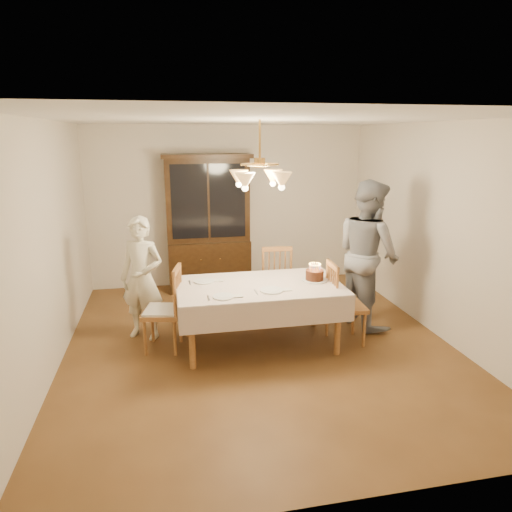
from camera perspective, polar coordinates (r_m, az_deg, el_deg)
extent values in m
plane|color=#573618|center=(5.59, 0.41, -10.99)|extent=(5.00, 5.00, 0.00)
plane|color=white|center=(5.03, 0.47, 16.73)|extent=(5.00, 5.00, 0.00)
plane|color=beige|center=(7.58, -3.47, 6.21)|extent=(4.50, 0.00, 4.50)
plane|color=beige|center=(2.87, 10.88, -8.76)|extent=(4.50, 0.00, 4.50)
plane|color=beige|center=(5.19, -24.65, 0.85)|extent=(0.00, 5.00, 5.00)
plane|color=beige|center=(6.02, 21.91, 2.91)|extent=(0.00, 5.00, 5.00)
cube|color=brown|center=(5.31, 0.43, -3.88)|extent=(1.80, 1.00, 0.04)
cube|color=beige|center=(5.30, 0.43, -3.64)|extent=(1.90, 1.10, 0.01)
cylinder|color=brown|center=(4.96, -8.01, -10.09)|extent=(0.07, 0.07, 0.71)
cylinder|color=brown|center=(5.29, 10.19, -8.54)|extent=(0.07, 0.07, 0.71)
cylinder|color=brown|center=(5.74, -8.55, -6.59)|extent=(0.07, 0.07, 0.71)
cylinder|color=brown|center=(6.02, 7.28, -5.48)|extent=(0.07, 0.07, 0.71)
cube|color=black|center=(7.46, -5.85, -1.05)|extent=(1.30, 0.50, 0.80)
cube|color=black|center=(7.30, -6.11, 7.01)|extent=(1.30, 0.40, 1.30)
cube|color=black|center=(7.10, -5.95, 6.80)|extent=(1.14, 0.01, 1.14)
cube|color=black|center=(7.19, -6.22, 12.33)|extent=(1.38, 0.54, 0.06)
cube|color=brown|center=(6.40, 2.34, -3.22)|extent=(0.47, 0.45, 0.05)
cube|color=brown|center=(6.08, 2.68, 0.89)|extent=(0.40, 0.07, 0.06)
cylinder|color=brown|center=(6.67, 3.61, -4.63)|extent=(0.04, 0.04, 0.43)
cylinder|color=brown|center=(6.61, 0.53, -4.77)|extent=(0.04, 0.04, 0.43)
cylinder|color=brown|center=(6.35, 4.17, -5.64)|extent=(0.04, 0.04, 0.43)
cylinder|color=brown|center=(6.30, 0.94, -5.80)|extent=(0.04, 0.04, 0.43)
cube|color=brown|center=(5.42, -11.64, -6.95)|extent=(0.50, 0.52, 0.05)
cube|color=brown|center=(5.22, -9.90, -1.69)|extent=(0.12, 0.40, 0.06)
cylinder|color=brown|center=(5.71, -12.82, -8.42)|extent=(0.04, 0.04, 0.43)
cylinder|color=brown|center=(5.39, -13.71, -9.91)|extent=(0.04, 0.04, 0.43)
cylinder|color=brown|center=(5.64, -9.42, -8.54)|extent=(0.04, 0.04, 0.43)
cylinder|color=brown|center=(5.32, -10.10, -10.06)|extent=(0.04, 0.04, 0.43)
cube|color=beige|center=(5.41, -11.66, -6.60)|extent=(0.46, 0.47, 0.03)
cube|color=brown|center=(5.60, 11.20, -6.23)|extent=(0.44, 0.46, 0.05)
cube|color=brown|center=(5.37, 9.57, -1.19)|extent=(0.06, 0.40, 0.06)
cylinder|color=brown|center=(5.59, 13.36, -8.99)|extent=(0.04, 0.04, 0.43)
cylinder|color=brown|center=(5.89, 12.08, -7.62)|extent=(0.04, 0.04, 0.43)
cylinder|color=brown|center=(5.47, 10.01, -9.31)|extent=(0.04, 0.04, 0.43)
cylinder|color=brown|center=(5.79, 8.89, -7.89)|extent=(0.04, 0.04, 0.43)
imported|color=#F2EACC|center=(5.70, -14.07, -2.74)|extent=(0.65, 0.57, 1.51)
imported|color=slate|center=(6.07, 13.80, 0.29)|extent=(0.89, 1.05, 1.91)
cylinder|color=white|center=(5.48, 7.31, -3.00)|extent=(0.30, 0.30, 0.01)
cylinder|color=#34160B|center=(5.47, 7.33, -2.35)|extent=(0.21, 0.21, 0.12)
cylinder|color=#598CD8|center=(5.46, 8.00, -1.37)|extent=(0.01, 0.01, 0.07)
sphere|color=#FFB23F|center=(5.45, 8.02, -0.97)|extent=(0.01, 0.01, 0.01)
cylinder|color=pink|center=(5.48, 7.85, -1.30)|extent=(0.01, 0.01, 0.07)
sphere|color=#FFB23F|center=(5.47, 7.86, -0.90)|extent=(0.01, 0.01, 0.01)
cylinder|color=#EACC66|center=(5.50, 7.59, -1.25)|extent=(0.01, 0.01, 0.07)
sphere|color=#FFB23F|center=(5.49, 7.61, -0.85)|extent=(0.01, 0.01, 0.01)
cylinder|color=#598CD8|center=(5.50, 7.30, -1.23)|extent=(0.01, 0.01, 0.07)
sphere|color=#FFB23F|center=(5.49, 7.31, -0.83)|extent=(0.01, 0.01, 0.01)
cylinder|color=pink|center=(5.49, 7.02, -1.24)|extent=(0.01, 0.01, 0.07)
sphere|color=#FFB23F|center=(5.48, 7.03, -0.84)|extent=(0.01, 0.01, 0.01)
cylinder|color=#EACC66|center=(5.47, 6.80, -1.29)|extent=(0.01, 0.01, 0.07)
sphere|color=#FFB23F|center=(5.46, 6.82, -0.89)|extent=(0.01, 0.01, 0.01)
cylinder|color=#598CD8|center=(5.45, 6.70, -1.37)|extent=(0.01, 0.01, 0.07)
sphere|color=#FFB23F|center=(5.44, 6.71, -0.96)|extent=(0.01, 0.01, 0.01)
cylinder|color=pink|center=(5.42, 6.72, -1.45)|extent=(0.01, 0.01, 0.07)
sphere|color=#FFB23F|center=(5.41, 6.74, -1.05)|extent=(0.01, 0.01, 0.01)
cylinder|color=#EACC66|center=(5.40, 6.88, -1.53)|extent=(0.01, 0.01, 0.07)
sphere|color=#FFB23F|center=(5.38, 6.89, -1.12)|extent=(0.01, 0.01, 0.01)
cylinder|color=#598CD8|center=(5.38, 7.13, -1.58)|extent=(0.01, 0.01, 0.07)
sphere|color=#FFB23F|center=(5.37, 7.15, -1.18)|extent=(0.01, 0.01, 0.01)
cylinder|color=pink|center=(5.38, 7.43, -1.60)|extent=(0.01, 0.01, 0.07)
sphere|color=#FFB23F|center=(5.37, 7.45, -1.20)|extent=(0.01, 0.01, 0.01)
cylinder|color=#EACC66|center=(5.39, 7.72, -1.59)|extent=(0.01, 0.01, 0.07)
sphere|color=#FFB23F|center=(5.38, 7.74, -1.18)|extent=(0.01, 0.01, 0.01)
cylinder|color=#598CD8|center=(5.41, 7.94, -1.53)|extent=(0.01, 0.01, 0.07)
sphere|color=#FFB23F|center=(5.39, 7.95, -1.13)|extent=(0.01, 0.01, 0.01)
cylinder|color=pink|center=(5.43, 8.04, -1.46)|extent=(0.01, 0.01, 0.07)
sphere|color=#FFB23F|center=(5.42, 8.05, -1.05)|extent=(0.01, 0.01, 0.01)
cylinder|color=white|center=(4.90, -4.10, -5.09)|extent=(0.23, 0.23, 0.02)
cube|color=silver|center=(4.89, -5.97, -5.25)|extent=(0.01, 0.16, 0.01)
cube|color=beige|center=(4.93, -2.25, -4.99)|extent=(0.10, 0.10, 0.01)
cylinder|color=white|center=(5.09, 1.96, -4.31)|extent=(0.26, 0.26, 0.02)
cube|color=silver|center=(5.05, 0.01, -4.48)|extent=(0.01, 0.16, 0.01)
cube|color=beige|center=(5.13, 3.89, -4.19)|extent=(0.10, 0.10, 0.01)
cylinder|color=white|center=(5.43, -6.49, -3.14)|extent=(0.25, 0.25, 0.02)
cube|color=silver|center=(5.43, -8.27, -3.27)|extent=(0.01, 0.16, 0.01)
cube|color=beige|center=(5.45, -4.71, -3.06)|extent=(0.10, 0.10, 0.01)
cylinder|color=#BF8C3F|center=(5.03, 0.47, 14.45)|extent=(0.02, 0.02, 0.40)
cylinder|color=#BF8C3F|center=(5.04, 0.46, 11.60)|extent=(0.12, 0.12, 0.10)
cone|color=#D8994C|center=(5.29, 2.14, 9.79)|extent=(0.22, 0.22, 0.18)
sphere|color=#FFD899|center=(5.29, 2.13, 9.04)|extent=(0.07, 0.07, 0.07)
cone|color=#D8994C|center=(5.21, -2.16, 9.71)|extent=(0.22, 0.22, 0.18)
sphere|color=#FFD899|center=(5.21, -2.15, 8.95)|extent=(0.07, 0.07, 0.07)
cone|color=#D8994C|center=(4.82, -1.39, 9.31)|extent=(0.22, 0.22, 0.18)
sphere|color=#FFD899|center=(4.83, -1.38, 8.48)|extent=(0.07, 0.07, 0.07)
cone|color=#D8994C|center=(4.90, 3.23, 9.38)|extent=(0.22, 0.22, 0.18)
sphere|color=#FFD899|center=(4.91, 3.22, 8.57)|extent=(0.07, 0.07, 0.07)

